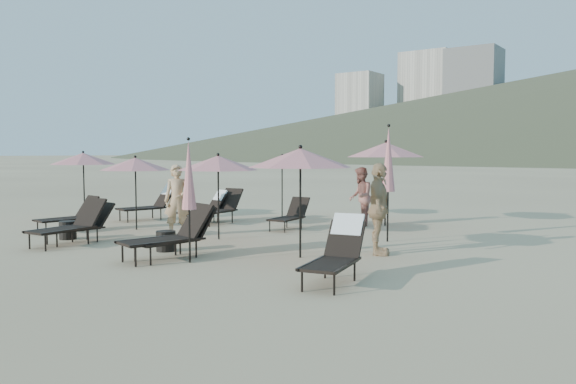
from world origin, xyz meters
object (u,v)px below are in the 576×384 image
Objects in this scene: umbrella_open_5 at (83,159)px; umbrella_closed_0 at (189,176)px; lounger_9 at (290,215)px; umbrella_closed_1 at (388,160)px; lounger_3 at (177,235)px; umbrella_open_3 at (282,161)px; lounger_6 at (152,202)px; lounger_8 at (219,207)px; lounger_5 at (337,251)px; lounger_0 at (70,215)px; umbrella_open_1 at (218,163)px; umbrella_open_2 at (300,158)px; umbrella_open_4 at (386,150)px; side_table_0 at (68,230)px; beachgoer_c at (379,209)px; beachgoer_a at (178,200)px; lounger_4 at (170,234)px; umbrella_open_0 at (135,164)px; lounger_2 at (70,224)px; lounger_7 at (206,207)px; beachgoer_b at (360,197)px; lounger_1 at (82,224)px; side_table_1 at (166,241)px.

umbrella_closed_0 is (7.79, -3.09, -0.25)m from umbrella_open_5.
lounger_9 is 3.50m from umbrella_closed_1.
umbrella_open_3 reaches higher than lounger_3.
lounger_9 is (4.85, 0.68, -0.15)m from lounger_6.
lounger_8 reaches higher than lounger_3.
lounger_5 is 0.74× the size of umbrella_closed_0.
lounger_0 is 0.80× the size of umbrella_open_1.
umbrella_open_2 is 0.91× the size of umbrella_open_4.
lounger_0 is 5.98m from umbrella_closed_0.
umbrella_closed_1 is at bearing 30.54° from umbrella_open_1.
umbrella_open_4 reaches higher than lounger_5.
side_table_0 is 7.56m from beachgoer_c.
lounger_3 is 0.98× the size of beachgoer_a.
umbrella_closed_0 reaches higher than lounger_9.
umbrella_open_4 reaches higher than umbrella_open_3.
umbrella_open_0 is (-3.93, 2.41, 1.30)m from lounger_4.
umbrella_open_1 is at bearing 45.64° from lounger_2.
umbrella_closed_1 is 5.30m from beachgoer_a.
lounger_7 is (-7.26, 4.54, -0.05)m from lounger_5.
lounger_6 is (-2.26, 4.37, 0.07)m from lounger_2.
beachgoer_b is (4.62, 4.24, -0.95)m from umbrella_open_0.
lounger_7 is 2.84m from umbrella_open_3.
lounger_5 is at bearing -70.53° from umbrella_open_4.
umbrella_open_0 reaches higher than lounger_1.
umbrella_open_4 reaches higher than lounger_2.
umbrella_open_5 is 1.19× the size of beachgoer_a.
lounger_5 reaches higher than lounger_0.
lounger_6 is 4.38× the size of side_table_0.
umbrella_open_0 is 3.34m from umbrella_open_5.
umbrella_open_4 is 1.03× the size of umbrella_closed_0.
lounger_0 is 8.47m from beachgoer_c.
umbrella_open_2 is at bearing -51.90° from beachgoer_a.
lounger_3 is at bearing -88.69° from lounger_9.
umbrella_open_4 is at bearing 24.26° from lounger_8.
umbrella_open_3 is at bearing 53.42° from lounger_6.
umbrella_open_3 is (1.70, 4.45, 0.03)m from umbrella_open_0.
beachgoer_c reaches higher than lounger_2.
lounger_4 is 4.50× the size of side_table_1.
lounger_3 is at bearing -120.46° from umbrella_closed_1.
lounger_5 reaches higher than lounger_3.
lounger_0 is 0.86× the size of lounger_4.
umbrella_open_4 is (-0.78, 5.52, 0.19)m from umbrella_open_2.
beachgoer_a is (-3.36, -4.91, -1.28)m from umbrella_open_4.
beachgoer_c is at bearing 89.98° from lounger_5.
umbrella_open_2 is at bearing -57.65° from lounger_9.
beachgoer_a is 5.24m from beachgoer_b.
lounger_3 is 6.51m from beachgoer_b.
lounger_9 is 2.93m from umbrella_open_3.
lounger_5 is 8.02m from umbrella_open_0.
lounger_6 is at bearing 104.95° from beachgoer_a.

